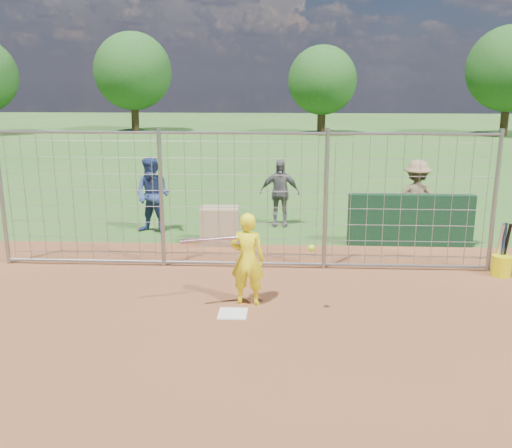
# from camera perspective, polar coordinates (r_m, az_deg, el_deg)

# --- Properties ---
(ground) EXTENTS (100.00, 100.00, 0.00)m
(ground) POSITION_cam_1_polar(r_m,az_deg,el_deg) (8.86, -2.22, -8.50)
(ground) COLOR #2D591E
(ground) RESTS_ON ground
(infield_dirt) EXTENTS (18.00, 18.00, 0.00)m
(infield_dirt) POSITION_cam_1_polar(r_m,az_deg,el_deg) (6.22, -4.80, -19.25)
(infield_dirt) COLOR brown
(infield_dirt) RESTS_ON ground
(home_plate) EXTENTS (0.43, 0.43, 0.02)m
(home_plate) POSITION_cam_1_polar(r_m,az_deg,el_deg) (8.67, -2.34, -8.95)
(home_plate) COLOR silver
(home_plate) RESTS_ON ground
(dugout_wall) EXTENTS (2.60, 0.20, 1.10)m
(dugout_wall) POSITION_cam_1_polar(r_m,az_deg,el_deg) (12.37, 15.18, 0.35)
(dugout_wall) COLOR #11381E
(dugout_wall) RESTS_ON ground
(batter) EXTENTS (0.58, 0.42, 1.47)m
(batter) POSITION_cam_1_polar(r_m,az_deg,el_deg) (8.81, -0.86, -3.52)
(batter) COLOR #FFF216
(batter) RESTS_ON ground
(bystander_a) EXTENTS (1.00, 0.87, 1.74)m
(bystander_a) POSITION_cam_1_polar(r_m,az_deg,el_deg) (13.09, -10.27, 2.82)
(bystander_a) COLOR navy
(bystander_a) RESTS_ON ground
(bystander_b) EXTENTS (0.94, 0.40, 1.61)m
(bystander_b) POSITION_cam_1_polar(r_m,az_deg,el_deg) (13.53, 2.37, 3.14)
(bystander_b) COLOR #58585D
(bystander_b) RESTS_ON ground
(bystander_c) EXTENTS (1.16, 0.74, 1.71)m
(bystander_c) POSITION_cam_1_polar(r_m,az_deg,el_deg) (13.10, 15.70, 2.46)
(bystander_c) COLOR olive
(bystander_c) RESTS_ON ground
(equipment_bin) EXTENTS (0.83, 0.59, 0.80)m
(equipment_bin) POSITION_cam_1_polar(r_m,az_deg,el_deg) (12.11, -3.67, -0.19)
(equipment_bin) COLOR tan
(equipment_bin) RESTS_ON ground
(equipment_in_play) EXTENTS (1.98, 0.37, 0.15)m
(equipment_in_play) POSITION_cam_1_polar(r_m,az_deg,el_deg) (8.41, -2.30, -1.78)
(equipment_in_play) COLOR silver
(equipment_in_play) RESTS_ON ground
(bucket_with_bats) EXTENTS (0.34, 0.34, 0.98)m
(bucket_with_bats) POSITION_cam_1_polar(r_m,az_deg,el_deg) (11.09, 23.32, -3.58)
(bucket_with_bats) COLOR yellow
(bucket_with_bats) RESTS_ON ground
(backstop_fence) EXTENTS (9.08, 0.08, 2.60)m
(backstop_fence) POSITION_cam_1_polar(r_m,az_deg,el_deg) (10.39, -1.32, 2.25)
(backstop_fence) COLOR gray
(backstop_fence) RESTS_ON ground
(tree_line) EXTENTS (44.66, 6.72, 6.48)m
(tree_line) POSITION_cam_1_polar(r_m,az_deg,el_deg) (36.33, 6.87, 14.74)
(tree_line) COLOR #3F2B19
(tree_line) RESTS_ON ground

